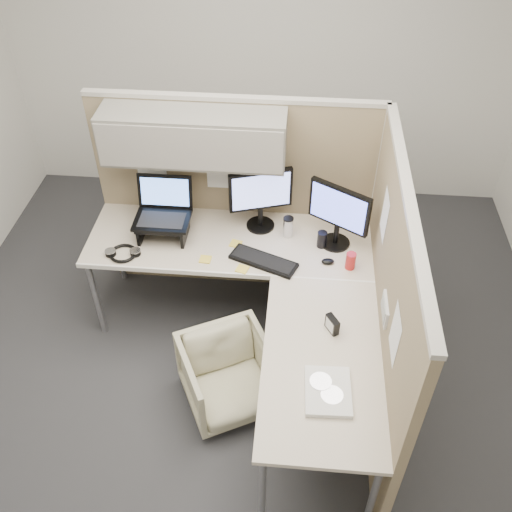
# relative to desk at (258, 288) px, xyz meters

# --- Properties ---
(ground) EXTENTS (4.50, 4.50, 0.00)m
(ground) POSITION_rel_desk_xyz_m (-0.12, -0.13, -0.69)
(ground) COLOR #2A2B2E
(ground) RESTS_ON ground
(partition_back) EXTENTS (2.00, 0.36, 1.63)m
(partition_back) POSITION_rel_desk_xyz_m (-0.34, 0.70, 0.41)
(partition_back) COLOR #8B795B
(partition_back) RESTS_ON ground
(partition_right) EXTENTS (0.07, 2.03, 1.63)m
(partition_right) POSITION_rel_desk_xyz_m (0.78, -0.19, 0.13)
(partition_right) COLOR #8B795B
(partition_right) RESTS_ON ground
(desk) EXTENTS (2.00, 1.98, 0.73)m
(desk) POSITION_rel_desk_xyz_m (0.00, 0.00, 0.00)
(desk) COLOR beige
(desk) RESTS_ON ground
(office_chair) EXTENTS (0.73, 0.71, 0.57)m
(office_chair) POSITION_rel_desk_xyz_m (-0.16, -0.39, -0.40)
(office_chair) COLOR beige
(office_chair) RESTS_ON ground
(monitor_left) EXTENTS (0.43, 0.20, 0.47)m
(monitor_left) POSITION_rel_desk_xyz_m (-0.03, 0.58, 0.32)
(monitor_left) COLOR black
(monitor_left) RESTS_ON desk
(monitor_right) EXTENTS (0.39, 0.26, 0.47)m
(monitor_right) POSITION_rel_desk_xyz_m (0.50, 0.43, 0.32)
(monitor_right) COLOR black
(monitor_right) RESTS_ON desk
(laptop_station) EXTENTS (0.38, 0.33, 0.40)m
(laptop_station) POSITION_rel_desk_xyz_m (-0.70, 0.44, 0.19)
(laptop_station) COLOR black
(laptop_station) RESTS_ON desk
(keyboard) EXTENTS (0.48, 0.31, 0.02)m
(keyboard) POSITION_rel_desk_xyz_m (0.02, 0.20, 0.05)
(keyboard) COLOR black
(keyboard) RESTS_ON desk
(mouse) EXTENTS (0.09, 0.06, 0.03)m
(mouse) POSITION_rel_desk_xyz_m (0.45, 0.23, 0.06)
(mouse) COLOR black
(mouse) RESTS_ON desk
(travel_mug) EXTENTS (0.07, 0.07, 0.15)m
(travel_mug) POSITION_rel_desk_xyz_m (0.17, 0.49, 0.12)
(travel_mug) COLOR silver
(travel_mug) RESTS_ON desk
(soda_can_green) EXTENTS (0.07, 0.07, 0.12)m
(soda_can_green) POSITION_rel_desk_xyz_m (0.59, 0.20, 0.10)
(soda_can_green) COLOR #B21E1E
(soda_can_green) RESTS_ON desk
(soda_can_silver) EXTENTS (0.07, 0.07, 0.12)m
(soda_can_silver) POSITION_rel_desk_xyz_m (0.40, 0.40, 0.10)
(soda_can_silver) COLOR black
(soda_can_silver) RESTS_ON desk
(sticky_note_a) EXTENTS (0.08, 0.08, 0.01)m
(sticky_note_a) POSITION_rel_desk_xyz_m (-0.37, 0.19, 0.05)
(sticky_note_a) COLOR yellow
(sticky_note_a) RESTS_ON desk
(sticky_note_b) EXTENTS (0.10, 0.10, 0.01)m
(sticky_note_b) POSITION_rel_desk_xyz_m (-0.11, 0.12, 0.05)
(sticky_note_b) COLOR yellow
(sticky_note_b) RESTS_ON desk
(sticky_note_d) EXTENTS (0.09, 0.09, 0.01)m
(sticky_note_d) POSITION_rel_desk_xyz_m (-0.19, 0.37, 0.05)
(sticky_note_d) COLOR yellow
(sticky_note_d) RESTS_ON desk
(headphones) EXTENTS (0.24, 0.21, 0.03)m
(headphones) POSITION_rel_desk_xyz_m (-0.93, 0.19, 0.06)
(headphones) COLOR black
(headphones) RESTS_ON desk
(paper_stack) EXTENTS (0.25, 0.32, 0.03)m
(paper_stack) POSITION_rel_desk_xyz_m (0.44, -0.80, 0.06)
(paper_stack) COLOR white
(paper_stack) RESTS_ON desk
(desk_clock) EXTENTS (0.09, 0.11, 0.10)m
(desk_clock) POSITION_rel_desk_xyz_m (0.47, -0.36, 0.09)
(desk_clock) COLOR black
(desk_clock) RESTS_ON desk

